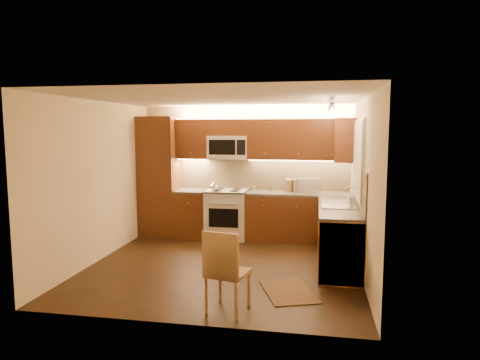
% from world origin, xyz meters
% --- Properties ---
extents(floor, '(4.00, 4.00, 0.01)m').
position_xyz_m(floor, '(0.00, 0.00, 0.00)').
color(floor, black).
rests_on(floor, ground).
extents(ceiling, '(4.00, 4.00, 0.01)m').
position_xyz_m(ceiling, '(0.00, 0.00, 2.50)').
color(ceiling, beige).
rests_on(ceiling, ground).
extents(wall_back, '(4.00, 0.01, 2.50)m').
position_xyz_m(wall_back, '(0.00, 2.00, 1.25)').
color(wall_back, beige).
rests_on(wall_back, ground).
extents(wall_front, '(4.00, 0.01, 2.50)m').
position_xyz_m(wall_front, '(0.00, -2.00, 1.25)').
color(wall_front, beige).
rests_on(wall_front, ground).
extents(wall_left, '(0.01, 4.00, 2.50)m').
position_xyz_m(wall_left, '(-2.00, 0.00, 1.25)').
color(wall_left, beige).
rests_on(wall_left, ground).
extents(wall_right, '(0.01, 4.00, 2.50)m').
position_xyz_m(wall_right, '(2.00, 0.00, 1.25)').
color(wall_right, beige).
rests_on(wall_right, ground).
extents(pantry, '(0.70, 0.60, 2.30)m').
position_xyz_m(pantry, '(-1.65, 1.70, 1.15)').
color(pantry, '#45190E').
rests_on(pantry, floor).
extents(base_cab_back_left, '(0.62, 0.60, 0.86)m').
position_xyz_m(base_cab_back_left, '(-0.99, 1.70, 0.43)').
color(base_cab_back_left, '#45190E').
rests_on(base_cab_back_left, floor).
extents(counter_back_left, '(0.62, 0.60, 0.04)m').
position_xyz_m(counter_back_left, '(-0.99, 1.70, 0.88)').
color(counter_back_left, '#34322F').
rests_on(counter_back_left, base_cab_back_left).
extents(base_cab_back_right, '(1.92, 0.60, 0.86)m').
position_xyz_m(base_cab_back_right, '(1.04, 1.70, 0.43)').
color(base_cab_back_right, '#45190E').
rests_on(base_cab_back_right, floor).
extents(counter_back_right, '(1.92, 0.60, 0.04)m').
position_xyz_m(counter_back_right, '(1.04, 1.70, 0.88)').
color(counter_back_right, '#34322F').
rests_on(counter_back_right, base_cab_back_right).
extents(base_cab_right, '(0.60, 2.00, 0.86)m').
position_xyz_m(base_cab_right, '(1.70, 0.40, 0.43)').
color(base_cab_right, '#45190E').
rests_on(base_cab_right, floor).
extents(counter_right, '(0.60, 2.00, 0.04)m').
position_xyz_m(counter_right, '(1.70, 0.40, 0.88)').
color(counter_right, '#34322F').
rests_on(counter_right, base_cab_right).
extents(dishwasher, '(0.58, 0.60, 0.84)m').
position_xyz_m(dishwasher, '(1.70, -0.30, 0.43)').
color(dishwasher, silver).
rests_on(dishwasher, floor).
extents(backsplash_back, '(3.30, 0.02, 0.60)m').
position_xyz_m(backsplash_back, '(0.35, 1.99, 1.20)').
color(backsplash_back, tan).
rests_on(backsplash_back, wall_back).
extents(backsplash_right, '(0.02, 2.00, 0.60)m').
position_xyz_m(backsplash_right, '(1.99, 0.40, 1.20)').
color(backsplash_right, tan).
rests_on(backsplash_right, wall_right).
extents(upper_cab_back_left, '(0.62, 0.35, 0.75)m').
position_xyz_m(upper_cab_back_left, '(-0.99, 1.82, 1.88)').
color(upper_cab_back_left, '#45190E').
rests_on(upper_cab_back_left, wall_back).
extents(upper_cab_back_right, '(1.92, 0.35, 0.75)m').
position_xyz_m(upper_cab_back_right, '(1.04, 1.82, 1.88)').
color(upper_cab_back_right, '#45190E').
rests_on(upper_cab_back_right, wall_back).
extents(upper_cab_bridge, '(0.76, 0.35, 0.31)m').
position_xyz_m(upper_cab_bridge, '(-0.30, 1.82, 2.09)').
color(upper_cab_bridge, '#45190E').
rests_on(upper_cab_bridge, wall_back).
extents(upper_cab_right_corner, '(0.35, 0.50, 0.75)m').
position_xyz_m(upper_cab_right_corner, '(1.82, 1.40, 1.88)').
color(upper_cab_right_corner, '#45190E').
rests_on(upper_cab_right_corner, wall_right).
extents(stove, '(0.76, 0.65, 0.92)m').
position_xyz_m(stove, '(-0.30, 1.68, 0.46)').
color(stove, silver).
rests_on(stove, floor).
extents(microwave, '(0.76, 0.38, 0.44)m').
position_xyz_m(microwave, '(-0.30, 1.81, 1.72)').
color(microwave, silver).
rests_on(microwave, wall_back).
extents(window_frame, '(0.03, 1.44, 1.24)m').
position_xyz_m(window_frame, '(1.99, 0.55, 1.60)').
color(window_frame, silver).
rests_on(window_frame, wall_right).
extents(window_blinds, '(0.02, 1.36, 1.16)m').
position_xyz_m(window_blinds, '(1.97, 0.55, 1.60)').
color(window_blinds, silver).
rests_on(window_blinds, wall_right).
extents(sink, '(0.52, 0.86, 0.15)m').
position_xyz_m(sink, '(1.70, 0.55, 0.98)').
color(sink, silver).
rests_on(sink, counter_right).
extents(faucet, '(0.20, 0.04, 0.30)m').
position_xyz_m(faucet, '(1.88, 0.55, 1.05)').
color(faucet, silver).
rests_on(faucet, counter_right).
extents(track_light_bar, '(0.04, 1.20, 0.03)m').
position_xyz_m(track_light_bar, '(1.55, 0.40, 2.46)').
color(track_light_bar, silver).
rests_on(track_light_bar, ceiling).
extents(kettle, '(0.21, 0.21, 0.19)m').
position_xyz_m(kettle, '(-0.51, 1.50, 1.01)').
color(kettle, silver).
rests_on(kettle, stove).
extents(toaster_oven, '(0.54, 0.48, 0.27)m').
position_xyz_m(toaster_oven, '(1.17, 1.74, 1.03)').
color(toaster_oven, silver).
rests_on(toaster_oven, counter_back_right).
extents(knife_block, '(0.11, 0.17, 0.23)m').
position_xyz_m(knife_block, '(0.85, 1.82, 1.02)').
color(knife_block, '#9F6F48').
rests_on(knife_block, counter_back_right).
extents(spice_jar_a, '(0.05, 0.05, 0.09)m').
position_xyz_m(spice_jar_a, '(0.14, 1.94, 0.95)').
color(spice_jar_a, silver).
rests_on(spice_jar_a, counter_back_right).
extents(spice_jar_b, '(0.06, 0.06, 0.10)m').
position_xyz_m(spice_jar_b, '(0.52, 1.84, 0.95)').
color(spice_jar_b, brown).
rests_on(spice_jar_b, counter_back_right).
extents(spice_jar_c, '(0.05, 0.05, 0.09)m').
position_xyz_m(spice_jar_c, '(0.55, 1.85, 0.95)').
color(spice_jar_c, silver).
rests_on(spice_jar_c, counter_back_right).
extents(spice_jar_d, '(0.05, 0.05, 0.10)m').
position_xyz_m(spice_jar_d, '(0.19, 1.90, 0.95)').
color(spice_jar_d, olive).
rests_on(spice_jar_d, counter_back_right).
extents(soap_bottle, '(0.11, 0.12, 0.20)m').
position_xyz_m(soap_bottle, '(1.90, 0.81, 1.00)').
color(soap_bottle, white).
rests_on(soap_bottle, counter_right).
extents(rug, '(0.84, 1.01, 0.01)m').
position_xyz_m(rug, '(1.03, -0.90, 0.01)').
color(rug, black).
rests_on(rug, floor).
extents(dining_chair, '(0.51, 0.51, 0.96)m').
position_xyz_m(dining_chair, '(0.40, -1.61, 0.48)').
color(dining_chair, '#9F6F48').
rests_on(dining_chair, floor).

